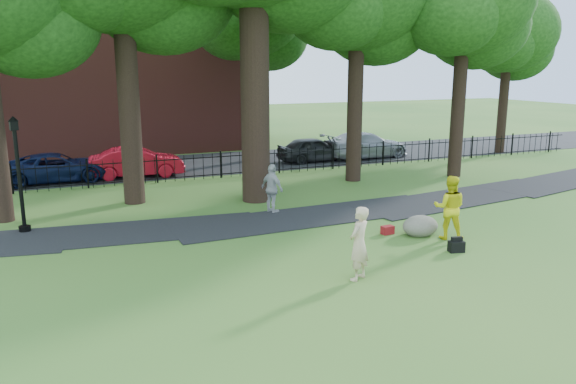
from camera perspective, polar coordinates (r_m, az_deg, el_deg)
name	(u,v)px	position (r m, az deg, el deg)	size (l,w,h in m)	color
ground	(339,253)	(16.16, 5.22, -6.23)	(120.00, 120.00, 0.00)	#2E5E21
footpath	(312,217)	(19.92, 2.50, -2.52)	(36.00, 2.60, 0.03)	black
street	(200,164)	(30.78, -8.89, 2.79)	(80.00, 7.00, 0.02)	black
iron_fence	(221,165)	(26.87, -6.85, 2.71)	(44.00, 0.04, 1.20)	black
brick_building	(102,53)	(37.60, -18.39, 13.27)	(18.00, 8.00, 12.00)	maroon
woman	(359,244)	(14.02, 7.22, -5.21)	(0.68, 0.45, 1.88)	#D2B490
man	(450,208)	(17.86, 16.09, -1.53)	(0.96, 0.75, 1.98)	#D4CB11
pedestrian	(272,189)	(20.22, -1.62, 0.34)	(1.05, 0.44, 1.80)	#A4A5A9
boulder	(420,224)	(18.18, 13.29, -3.22)	(1.18, 0.89, 0.69)	#6D695B
lamppost	(19,176)	(19.59, -25.64, 1.44)	(0.37, 0.37, 3.72)	black
backpack	(456,246)	(16.88, 16.73, -5.32)	(0.43, 0.27, 0.32)	black
red_bag	(388,230)	(18.13, 10.08, -3.82)	(0.39, 0.24, 0.27)	maroon
red_sedan	(137,162)	(27.83, -15.11, 2.95)	(1.53, 4.38, 1.44)	#B50D1F
navy_van	(57,168)	(27.85, -22.41, 2.31)	(2.19, 4.75, 1.32)	#0A1436
grey_car	(314,149)	(31.25, 2.62, 4.36)	(1.63, 4.06, 1.38)	black
silver_car	(366,145)	(32.76, 7.89, 4.74)	(2.10, 5.16, 1.50)	gray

